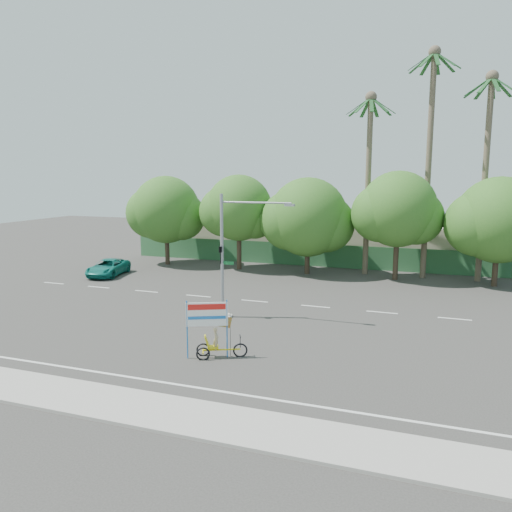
% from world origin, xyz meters
% --- Properties ---
extents(ground, '(120.00, 120.00, 0.00)m').
position_xyz_m(ground, '(0.00, 0.00, 0.00)').
color(ground, '#33302D').
rests_on(ground, ground).
extents(sidewalk_near, '(50.00, 2.40, 0.12)m').
position_xyz_m(sidewalk_near, '(0.00, -7.50, 0.06)').
color(sidewalk_near, gray).
rests_on(sidewalk_near, ground).
extents(fence, '(38.00, 0.08, 2.00)m').
position_xyz_m(fence, '(0.00, 21.50, 1.00)').
color(fence, '#336B3D').
rests_on(fence, ground).
extents(building_left, '(12.00, 8.00, 4.00)m').
position_xyz_m(building_left, '(-10.00, 26.00, 2.00)').
color(building_left, '#C3B69B').
rests_on(building_left, ground).
extents(building_right, '(14.00, 8.00, 3.60)m').
position_xyz_m(building_right, '(8.00, 26.00, 1.80)').
color(building_right, '#C3B69B').
rests_on(building_right, ground).
extents(tree_far_left, '(7.14, 6.00, 7.96)m').
position_xyz_m(tree_far_left, '(-14.05, 18.00, 4.76)').
color(tree_far_left, '#473828').
rests_on(tree_far_left, ground).
extents(tree_left, '(6.66, 5.60, 8.07)m').
position_xyz_m(tree_left, '(-7.05, 18.00, 5.06)').
color(tree_left, '#473828').
rests_on(tree_left, ground).
extents(tree_center, '(7.62, 6.40, 7.85)m').
position_xyz_m(tree_center, '(-1.05, 18.00, 4.47)').
color(tree_center, '#473828').
rests_on(tree_center, ground).
extents(tree_right, '(6.90, 5.80, 8.36)m').
position_xyz_m(tree_right, '(5.95, 18.00, 5.24)').
color(tree_right, '#473828').
rests_on(tree_right, ground).
extents(tree_far_right, '(7.38, 6.20, 7.94)m').
position_xyz_m(tree_far_right, '(12.95, 18.00, 4.64)').
color(tree_far_right, '#473828').
rests_on(tree_far_right, ground).
extents(palm_tall, '(3.73, 3.79, 17.45)m').
position_xyz_m(palm_tall, '(8.00, 19.50, 10.46)').
color(palm_tall, '#70604C').
rests_on(palm_tall, ground).
extents(palm_mid, '(3.73, 3.79, 15.45)m').
position_xyz_m(palm_mid, '(12.00, 19.50, 9.40)').
color(palm_mid, '#70604C').
rests_on(palm_mid, ground).
extents(palm_short, '(3.73, 3.79, 14.45)m').
position_xyz_m(palm_short, '(3.50, 19.50, 8.86)').
color(palm_short, '#70604C').
rests_on(palm_short, ground).
extents(traffic_signal, '(4.72, 1.10, 7.00)m').
position_xyz_m(traffic_signal, '(-2.20, 3.98, 2.92)').
color(traffic_signal, gray).
rests_on(traffic_signal, ground).
extents(trike_billboard, '(2.48, 1.31, 2.66)m').
position_xyz_m(trike_billboard, '(-0.33, -2.07, 1.07)').
color(trike_billboard, black).
rests_on(trike_billboard, ground).
extents(pickup_truck, '(3.00, 5.02, 1.31)m').
position_xyz_m(pickup_truck, '(-15.92, 11.83, 0.65)').
color(pickup_truck, '#107568').
rests_on(pickup_truck, ground).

